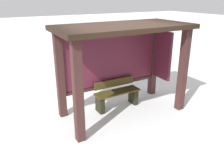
% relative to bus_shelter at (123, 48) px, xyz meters
% --- Properties ---
extents(ground_plane, '(60.00, 60.00, 0.00)m').
position_rel_bus_shelter_xyz_m(ground_plane, '(-0.08, -0.16, -1.62)').
color(ground_plane, white).
extents(bus_shelter, '(3.16, 1.53, 2.21)m').
position_rel_bus_shelter_xyz_m(bus_shelter, '(0.00, 0.00, 0.00)').
color(bus_shelter, '#402321').
rests_on(bus_shelter, ground).
extents(bench_left_inside, '(1.22, 0.37, 0.75)m').
position_rel_bus_shelter_xyz_m(bench_left_inside, '(-0.08, 0.14, -1.27)').
color(bench_left_inside, '#443A15').
rests_on(bench_left_inside, ground).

